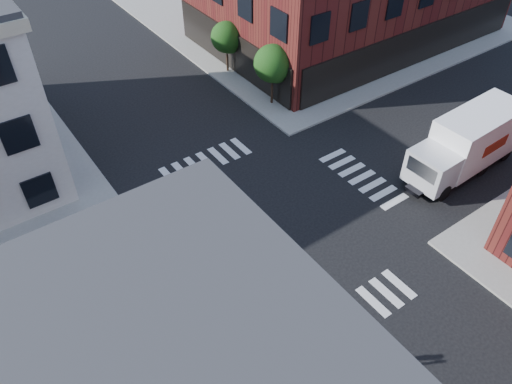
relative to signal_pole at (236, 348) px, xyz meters
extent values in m
plane|color=black|center=(6.72, 6.68, -2.86)|extent=(120.00, 120.00, 0.00)
cube|color=gray|center=(27.72, 27.68, -2.78)|extent=(30.00, 30.00, 0.15)
cylinder|color=black|center=(14.22, 16.68, -1.97)|extent=(0.18, 0.18, 1.47)
cylinder|color=black|center=(14.22, 16.68, -1.24)|extent=(0.12, 0.12, 1.47)
sphere|color=#14390F|center=(14.22, 16.68, 0.44)|extent=(2.69, 2.69, 2.69)
sphere|color=#14390F|center=(14.47, 16.58, -0.10)|extent=(1.85, 1.85, 1.85)
cylinder|color=black|center=(14.22, 22.68, -2.04)|extent=(0.18, 0.18, 1.33)
cylinder|color=black|center=(14.22, 22.68, -1.38)|extent=(0.12, 0.12, 1.33)
sphere|color=#14390F|center=(14.22, 22.68, 0.14)|extent=(2.43, 2.43, 2.43)
sphere|color=#14390F|center=(14.47, 22.58, -0.35)|extent=(1.67, 1.67, 1.67)
cylinder|color=black|center=(-0.08, -0.12, -0.56)|extent=(0.12, 0.12, 4.60)
cylinder|color=black|center=(-0.08, -0.12, -2.56)|extent=(0.28, 0.28, 0.30)
cube|color=#053819|center=(0.47, -0.12, 0.29)|extent=(1.10, 0.03, 0.22)
cube|color=#053819|center=(-0.08, 0.43, 0.54)|extent=(0.03, 1.10, 0.22)
imported|color=black|center=(0.27, -0.02, 1.04)|extent=(0.22, 0.18, 1.10)
imported|color=black|center=(-0.18, 0.23, 1.04)|extent=(0.18, 0.22, 1.10)
cube|color=white|center=(20.07, 3.79, -0.65)|extent=(6.19, 2.82, 3.27)
cube|color=maroon|center=(20.11, 2.45, -0.65)|extent=(2.32, 0.11, 0.74)
cube|color=maroon|center=(20.03, 5.13, -0.65)|extent=(2.32, 0.11, 0.74)
cube|color=silver|center=(16.07, 3.67, -1.22)|extent=(2.19, 2.59, 2.11)
cube|color=black|center=(15.07, 3.63, -0.86)|extent=(0.17, 2.00, 0.95)
cube|color=black|center=(18.81, 3.75, -2.33)|extent=(8.46, 1.32, 0.26)
cylinder|color=black|center=(16.10, 2.56, -2.33)|extent=(1.06, 0.40, 1.05)
cylinder|color=black|center=(16.03, 4.77, -2.33)|extent=(1.06, 0.40, 1.05)
cylinder|color=black|center=(19.89, 2.68, -2.33)|extent=(1.06, 0.40, 1.05)
cylinder|color=black|center=(19.82, 4.89, -2.33)|extent=(1.06, 0.40, 1.05)
cylinder|color=black|center=(22.42, 2.76, -2.33)|extent=(1.06, 0.40, 1.05)
cylinder|color=black|center=(22.35, 4.97, -2.33)|extent=(1.06, 0.40, 1.05)
cube|color=#DA5B09|center=(1.02, 0.98, -2.84)|extent=(0.45, 0.45, 0.04)
cone|color=#DA5B09|center=(1.02, 0.98, -2.54)|extent=(0.42, 0.42, 0.63)
cylinder|color=white|center=(1.02, 0.98, -2.46)|extent=(0.24, 0.24, 0.07)
camera|label=1|loc=(-5.23, -8.71, 17.04)|focal=35.00mm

